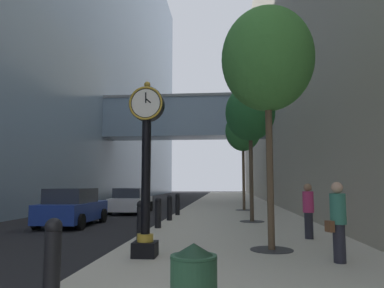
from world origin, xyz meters
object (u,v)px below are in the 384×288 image
bollard_nearest (52,256)px  street_tree_mid_near (250,113)px  bollard_sixth (178,203)px  bollard_third (141,219)px  bollard_fourth (158,212)px  pedestrian_walking (338,220)px  bollard_fifth (169,207)px  pedestrian_by_clock (308,209)px  car_white_near (131,201)px  car_blue_mid (73,207)px  street_tree_near (267,60)px  street_clock (146,159)px  street_tree_mid_far (243,131)px

bollard_nearest → street_tree_mid_near: 12.68m
street_tree_mid_near → bollard_nearest: bearing=-108.5°
bollard_sixth → street_tree_mid_near: 6.52m
bollard_third → bollard_fourth: same height
pedestrian_walking → bollard_fifth: bearing=120.5°
pedestrian_by_clock → car_white_near: (-8.46, 10.74, -0.28)m
bollard_nearest → bollard_fourth: same height
bollard_sixth → pedestrian_walking: pedestrian_walking is taller
car_white_near → bollard_nearest: bearing=-79.2°
street_tree_mid_near → car_blue_mid: bearing=-172.0°
bollard_fourth → car_white_near: 9.08m
bollard_nearest → street_tree_near: street_tree_near is taller
bollard_nearest → street_clock: bearing=77.2°
pedestrian_walking → pedestrian_by_clock: (0.13, 3.45, -0.02)m
street_tree_near → street_tree_mid_near: (0.00, 7.00, -0.12)m
street_clock → bollard_nearest: street_clock is taller
bollard_third → street_tree_mid_near: bearing=55.7°
bollard_fourth → street_tree_mid_far: (3.78, 9.66, 4.46)m
pedestrian_by_clock → pedestrian_walking: bearing=-92.1°
bollard_third → car_white_near: size_ratio=0.26×
pedestrian_by_clock → car_white_near: pedestrian_by_clock is taller
pedestrian_by_clock → street_tree_near: bearing=-124.3°
car_white_near → bollard_sixth: bearing=-39.5°
street_tree_mid_near → pedestrian_by_clock: size_ratio=3.68×
street_tree_near → pedestrian_walking: street_tree_near is taller
bollard_third → street_clock: bearing=-74.6°
bollard_nearest → street_tree_near: bearing=48.8°
pedestrian_walking → bollard_fourth: bearing=131.5°
bollard_third → bollard_fourth: size_ratio=1.00×
street_clock → bollard_third: size_ratio=3.54×
pedestrian_by_clock → street_tree_mid_near: bearing=105.9°
bollard_nearest → pedestrian_by_clock: bearing=50.9°
pedestrian_by_clock → car_blue_mid: size_ratio=0.40×
street_tree_mid_near → pedestrian_walking: (1.28, -8.38, -4.01)m
street_clock → car_blue_mid: bearing=124.4°
bollard_sixth → car_white_near: car_white_near is taller
bollard_fourth → street_tree_near: 7.26m
street_tree_near → car_white_near: 15.27m
street_clock → pedestrian_walking: bearing=-3.1°
street_clock → pedestrian_by_clock: bearing=35.7°
street_tree_mid_far → bollard_third: bearing=-106.8°
pedestrian_walking → car_white_near: size_ratio=0.37×
bollard_fifth → bollard_nearest: bearing=-90.0°
bollard_nearest → street_tree_near: (3.78, 4.31, 4.43)m
bollard_nearest → bollard_fourth: (0.00, 8.65, 0.00)m
street_tree_mid_near → pedestrian_by_clock: bearing=-74.1°
street_tree_mid_far → bollard_fourth: bearing=-111.4°
bollard_sixth → street_tree_mid_near: (3.78, -3.10, 4.31)m
street_tree_mid_far → car_white_near: (-7.06, -1.19, -4.46)m
bollard_fourth → bollard_sixth: (0.00, 5.76, 0.00)m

